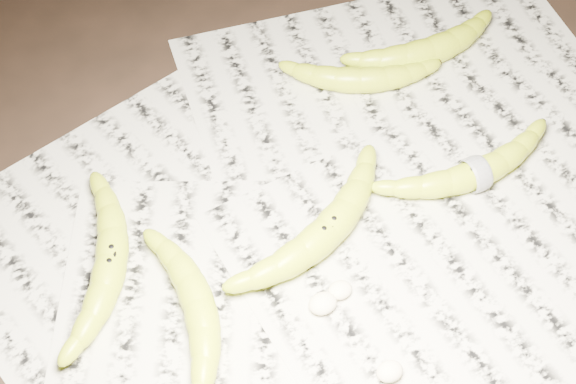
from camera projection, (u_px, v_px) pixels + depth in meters
name	position (u px, v px, depth m)	size (l,w,h in m)	color
ground	(298.00, 239.00, 0.93)	(3.00, 3.00, 0.00)	black
newspaper_patch	(318.00, 217.00, 0.94)	(0.90, 0.70, 0.01)	beige
banana_left_a	(110.00, 260.00, 0.88)	(0.21, 0.06, 0.04)	#D0DB1B
banana_left_b	(199.00, 305.00, 0.85)	(0.19, 0.06, 0.04)	#D0DB1B
banana_center	(327.00, 230.00, 0.90)	(0.22, 0.07, 0.04)	#D0DB1B
banana_taped	(476.00, 172.00, 0.95)	(0.21, 0.06, 0.04)	#D0DB1B
banana_upper_a	(361.00, 78.00, 1.05)	(0.18, 0.06, 0.04)	#D0DB1B
banana_upper_b	(429.00, 49.00, 1.08)	(0.19, 0.06, 0.04)	#D0DB1B
measuring_tape	(476.00, 172.00, 0.95)	(0.05, 0.05, 0.00)	white
flesh_chunk_a	(323.00, 302.00, 0.86)	(0.03, 0.03, 0.02)	#FCF0C3
flesh_chunk_b	(390.00, 370.00, 0.81)	(0.03, 0.02, 0.02)	#FCF0C3
flesh_chunk_c	(340.00, 288.00, 0.87)	(0.03, 0.02, 0.02)	#FCF0C3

